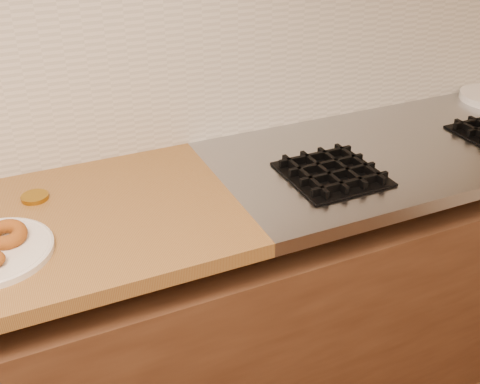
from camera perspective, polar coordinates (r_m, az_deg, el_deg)
name	(u,v)px	position (r m, az deg, el deg)	size (l,w,h in m)	color
base_cabinet	(67,373)	(1.78, -17.17, -17.17)	(3.60, 0.60, 0.77)	brown
stovetop	(411,148)	(1.87, 16.99, 4.29)	(1.30, 0.62, 0.04)	#9EA0A5
burner_grates	(423,151)	(1.79, 18.13, 4.02)	(0.91, 0.26, 0.03)	black
ring_donut	(6,234)	(1.39, -22.71, -3.98)	(0.09, 0.09, 0.03)	#9C5214
brass_jar_lid	(35,197)	(1.57, -20.12, -0.49)	(0.07, 0.07, 0.01)	#9E721C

